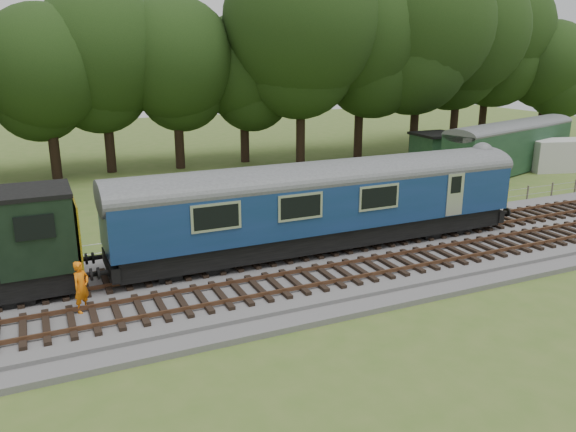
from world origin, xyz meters
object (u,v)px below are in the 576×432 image
dmu_railcar (324,198)px  caravan (560,155)px  parked_coach (511,144)px  worker (81,287)px

dmu_railcar → caravan: (24.83, 9.07, -1.45)m
dmu_railcar → caravan: 26.47m
dmu_railcar → parked_coach: dmu_railcar is taller
worker → parked_coach: 33.45m
worker → parked_coach: parked_coach is taller
parked_coach → caravan: parked_coach is taller
parked_coach → dmu_railcar: bearing=-171.3°
dmu_railcar → worker: 10.40m
worker → dmu_railcar: bearing=-31.0°
caravan → parked_coach: bearing=179.4°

